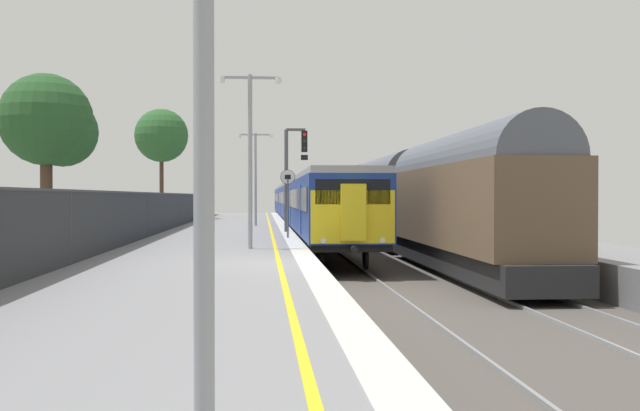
% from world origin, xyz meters
% --- Properties ---
extents(ground, '(17.40, 110.00, 1.21)m').
position_xyz_m(ground, '(2.64, 0.00, -0.61)').
color(ground, gray).
extents(commuter_train_at_platform, '(2.83, 63.64, 3.81)m').
position_xyz_m(commuter_train_at_platform, '(2.10, 36.23, 1.27)').
color(commuter_train_at_platform, navy).
rests_on(commuter_train_at_platform, ground).
extents(freight_train_adjacent_track, '(2.60, 45.76, 4.79)m').
position_xyz_m(freight_train_adjacent_track, '(6.10, 21.42, 1.62)').
color(freight_train_adjacent_track, '#232326').
rests_on(freight_train_adjacent_track, ground).
extents(signal_gantry, '(1.10, 0.24, 4.86)m').
position_xyz_m(signal_gantry, '(0.63, 15.74, 3.04)').
color(signal_gantry, '#47474C').
rests_on(signal_gantry, ground).
extents(speed_limit_sign, '(0.59, 0.08, 2.75)m').
position_xyz_m(speed_limit_sign, '(0.25, 10.90, 1.75)').
color(speed_limit_sign, '#59595B').
rests_on(speed_limit_sign, ground).
extents(platform_lamp_mid, '(2.00, 0.20, 5.55)m').
position_xyz_m(platform_lamp_mid, '(-1.16, 5.03, 3.28)').
color(platform_lamp_mid, '#93999E').
rests_on(platform_lamp_mid, ground).
extents(platform_lamp_far, '(2.00, 0.20, 5.29)m').
position_xyz_m(platform_lamp_far, '(-1.16, 23.21, 3.15)').
color(platform_lamp_far, '#93999E').
rests_on(platform_lamp_far, ground).
extents(platform_back_fence, '(0.07, 99.00, 1.85)m').
position_xyz_m(platform_back_fence, '(-5.45, 0.00, 0.96)').
color(platform_back_fence, '#282B2D').
rests_on(platform_back_fence, ground).
extents(background_tree_left, '(3.96, 3.96, 8.18)m').
position_xyz_m(background_tree_left, '(-8.24, 36.18, 6.07)').
color(background_tree_left, '#473323').
rests_on(background_tree_left, ground).
extents(background_tree_centre, '(3.49, 3.36, 6.15)m').
position_xyz_m(background_tree_centre, '(-8.47, 9.04, 4.31)').
color(background_tree_centre, '#473323').
rests_on(background_tree_centre, ground).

